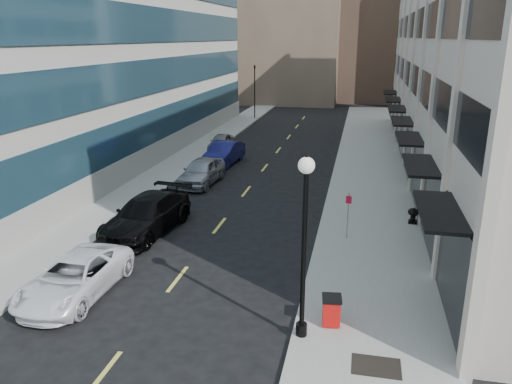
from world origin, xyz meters
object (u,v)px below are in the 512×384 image
at_px(sign_post, 348,209).
at_px(car_silver_sedan, 202,171).
at_px(car_white_van, 75,277).
at_px(car_grey_sedan, 221,142).
at_px(car_blue_sedan, 224,153).
at_px(urn_planter, 413,214).
at_px(lamppost, 304,233).
at_px(car_black_pickup, 147,215).
at_px(traffic_signal, 255,69).
at_px(trash_bin, 331,310).

bearing_deg(sign_post, car_silver_sedan, 148.01).
bearing_deg(car_white_van, car_grey_sedan, 94.83).
height_order(car_blue_sedan, urn_planter, car_blue_sedan).
height_order(car_silver_sedan, lamppost, lamppost).
height_order(car_black_pickup, car_grey_sedan, car_black_pickup).
distance_m(car_blue_sedan, urn_planter, 16.45).
relative_size(car_blue_sedan, car_grey_sedan, 1.31).
xyz_separation_m(car_black_pickup, lamppost, (8.50, -7.45, 2.73)).
bearing_deg(car_white_van, car_silver_sedan, 91.19).
bearing_deg(car_silver_sedan, lamppost, -59.06).
height_order(traffic_signal, car_white_van, traffic_signal).
bearing_deg(car_white_van, trash_bin, -0.47).
bearing_deg(traffic_signal, trash_bin, -74.56).
bearing_deg(car_grey_sedan, lamppost, -68.89).
distance_m(car_silver_sedan, urn_planter, 13.74).
relative_size(car_white_van, lamppost, 0.89).
xyz_separation_m(car_white_van, urn_planter, (12.80, 10.02, -0.11)).
distance_m(car_grey_sedan, urn_planter, 20.91).
bearing_deg(urn_planter, car_white_van, -141.94).
relative_size(traffic_signal, lamppost, 1.18).
bearing_deg(car_grey_sedan, car_white_van, -86.30).
relative_size(car_silver_sedan, trash_bin, 4.86).
height_order(car_silver_sedan, trash_bin, car_silver_sedan).
bearing_deg(trash_bin, traffic_signal, 99.02).
bearing_deg(car_grey_sedan, car_blue_sedan, -71.61).
xyz_separation_m(car_white_van, car_grey_sedan, (-1.60, 25.19, -0.07)).
height_order(car_black_pickup, car_blue_sedan, car_black_pickup).
xyz_separation_m(car_black_pickup, car_silver_sedan, (0.00, 8.61, -0.05)).
bearing_deg(sign_post, car_white_van, -136.00).
bearing_deg(traffic_signal, car_white_van, -86.87).
bearing_deg(lamppost, trash_bin, 42.14).
bearing_deg(trash_bin, car_black_pickup, 138.19).
bearing_deg(car_blue_sedan, car_white_van, -84.96).
bearing_deg(car_silver_sedan, traffic_signal, 97.92).
bearing_deg(car_silver_sedan, car_blue_sedan, 93.06).
bearing_deg(sign_post, car_blue_sedan, 133.07).
bearing_deg(traffic_signal, car_grey_sedan, -87.62).
bearing_deg(urn_planter, car_blue_sedan, 141.08).
xyz_separation_m(car_white_van, lamppost, (8.50, -1.06, 2.89)).
distance_m(car_white_van, lamppost, 9.04).
relative_size(car_white_van, trash_bin, 5.19).
distance_m(sign_post, urn_planter, 4.31).
distance_m(trash_bin, lamppost, 3.15).
height_order(traffic_signal, car_silver_sedan, traffic_signal).
xyz_separation_m(car_grey_sedan, sign_post, (11.20, -17.89, 0.93)).
xyz_separation_m(car_silver_sedan, car_grey_sedan, (-1.60, 10.19, -0.18)).
height_order(car_silver_sedan, sign_post, sign_post).
bearing_deg(car_silver_sedan, trash_bin, -55.40).
bearing_deg(lamppost, urn_planter, 68.80).
height_order(car_white_van, sign_post, sign_post).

